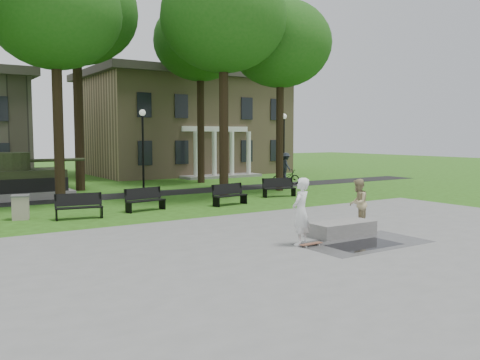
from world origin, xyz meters
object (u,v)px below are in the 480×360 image
object	(u,v)px
friend_watching	(358,203)
skateboarder	(301,211)
trash_bin	(21,207)
cyclist	(286,172)
concrete_block	(342,229)
park_bench_0	(78,206)

from	to	relation	value
friend_watching	skateboarder	bearing A→B (deg)	-14.04
skateboarder	trash_bin	bearing A→B (deg)	-84.63
cyclist	skateboarder	bearing A→B (deg)	157.17
trash_bin	cyclist	bearing A→B (deg)	17.10
friend_watching	trash_bin	size ratio (longest dim) A/B	1.80
concrete_block	trash_bin	size ratio (longest dim) A/B	2.29
skateboarder	park_bench_0	xyz separation A→B (m)	(-4.18, 8.58, -0.50)
friend_watching	trash_bin	world-z (taller)	friend_watching
cyclist	park_bench_0	distance (m)	16.74
friend_watching	trash_bin	xyz separation A→B (m)	(-9.75, 8.46, -0.40)
skateboarder	cyclist	size ratio (longest dim) A/B	0.94
skateboarder	friend_watching	size ratio (longest dim) A/B	1.17
concrete_block	cyclist	world-z (taller)	cyclist
skateboarder	cyclist	xyz separation A→B (m)	(11.28, 15.00, -0.15)
friend_watching	park_bench_0	size ratio (longest dim) A/B	0.93
park_bench_0	cyclist	bearing A→B (deg)	32.34
skateboarder	trash_bin	world-z (taller)	skateboarder
skateboarder	park_bench_0	world-z (taller)	skateboarder
concrete_block	skateboarder	size ratio (longest dim) A/B	1.09
friend_watching	park_bench_0	distance (m)	10.75
trash_bin	concrete_block	bearing A→B (deg)	-48.58
concrete_block	trash_bin	distance (m)	12.37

